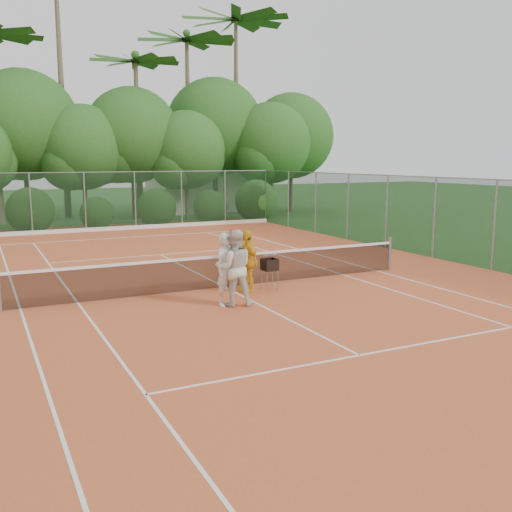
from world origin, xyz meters
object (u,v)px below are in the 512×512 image
Objects in this scene: player_white at (227,269)px; player_center_grp at (234,267)px; ball_hopper at (270,265)px; player_yellow at (247,261)px.

player_white is 0.93× the size of player_center_grp.
ball_hopper is (1.60, 1.14, -0.26)m from player_center_grp.
player_yellow is at bearing 27.53° from player_white.
player_white is 1.52m from player_yellow.
player_yellow is at bearing 172.68° from ball_hopper.
ball_hopper is (0.68, -0.06, -0.16)m from player_yellow.
player_center_grp is at bearing -42.95° from player_yellow.
player_yellow is at bearing 52.37° from player_center_grp.
player_center_grp reaches higher than player_white.
player_white is at bearing -49.90° from player_yellow.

